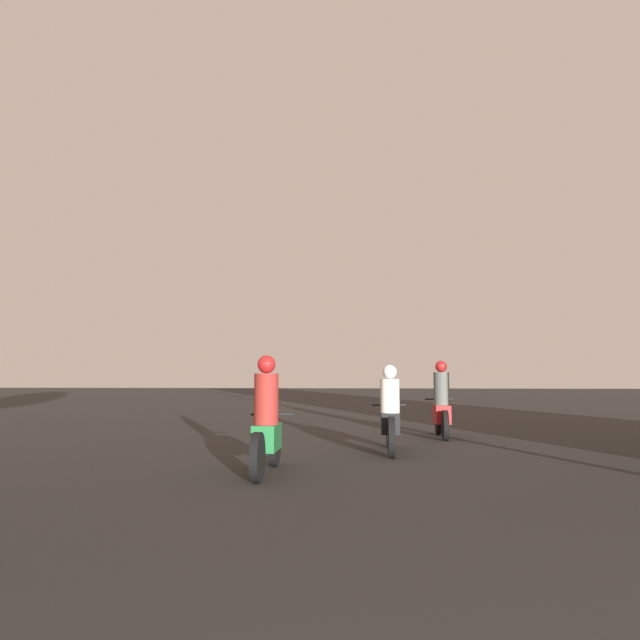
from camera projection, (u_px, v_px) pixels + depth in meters
motorcycle_green at (267, 425)px, 8.24m from camera, size 0.60×1.98×1.56m
motorcycle_black at (390, 417)px, 10.51m from camera, size 0.60×2.06×1.47m
motorcycle_red at (441, 407)px, 12.98m from camera, size 0.60×1.88×1.59m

